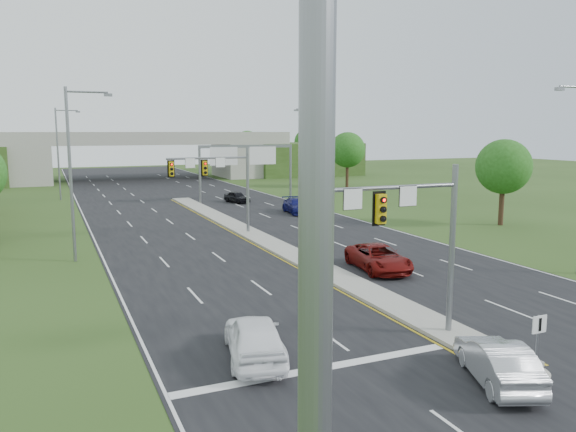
# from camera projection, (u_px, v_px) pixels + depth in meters

# --- Properties ---
(ground) EXTENTS (240.00, 240.00, 0.00)m
(ground) POSITION_uv_depth(u_px,v_px,m) (448.00, 334.00, 23.17)
(ground) COLOR #2B4318
(ground) RESTS_ON ground
(road) EXTENTS (24.00, 160.00, 0.02)m
(road) POSITION_uv_depth(u_px,v_px,m) (214.00, 216.00, 54.95)
(road) COLOR black
(road) RESTS_ON ground
(median) EXTENTS (2.00, 54.00, 0.16)m
(median) POSITION_uv_depth(u_px,v_px,m) (257.00, 236.00, 44.04)
(median) COLOR gray
(median) RESTS_ON road
(median_nose) EXTENTS (2.00, 2.00, 0.16)m
(median_nose) POSITION_uv_depth(u_px,v_px,m) (523.00, 369.00, 19.52)
(median_nose) COLOR gray
(median_nose) RESTS_ON road
(lane_markings) EXTENTS (23.72, 160.00, 0.01)m
(lane_markings) POSITION_uv_depth(u_px,v_px,m) (227.00, 226.00, 49.19)
(lane_markings) COLOR gold
(lane_markings) RESTS_ON road
(signal_mast_near) EXTENTS (6.62, 0.60, 7.00)m
(signal_mast_near) POSITION_uv_depth(u_px,v_px,m) (407.00, 225.00, 21.51)
(signal_mast_near) COLOR slate
(signal_mast_near) RESTS_ON ground
(signal_mast_far) EXTENTS (6.62, 0.60, 7.00)m
(signal_mast_far) POSITION_uv_depth(u_px,v_px,m) (221.00, 177.00, 44.21)
(signal_mast_far) COLOR slate
(signal_mast_far) RESTS_ON ground
(keep_right_sign) EXTENTS (0.60, 0.13, 2.20)m
(keep_right_sign) POSITION_uv_depth(u_px,v_px,m) (538.00, 335.00, 18.83)
(keep_right_sign) COLOR slate
(keep_right_sign) RESTS_ON ground
(sign_gantry) EXTENTS (11.58, 0.44, 6.67)m
(sign_gantry) POSITION_uv_depth(u_px,v_px,m) (245.00, 157.00, 65.78)
(sign_gantry) COLOR slate
(sign_gantry) RESTS_ON ground
(overpass) EXTENTS (80.00, 14.00, 8.10)m
(overpass) POSITION_uv_depth(u_px,v_px,m) (141.00, 159.00, 95.28)
(overpass) COLOR gray
(overpass) RESTS_ON ground
(lightpole_l_mid) EXTENTS (2.85, 0.25, 11.00)m
(lightpole_l_mid) POSITION_uv_depth(u_px,v_px,m) (73.00, 166.00, 35.21)
(lightpole_l_mid) COLOR slate
(lightpole_l_mid) RESTS_ON ground
(lightpole_l_far) EXTENTS (2.85, 0.25, 11.00)m
(lightpole_l_far) POSITION_uv_depth(u_px,v_px,m) (59.00, 149.00, 66.99)
(lightpole_l_far) COLOR slate
(lightpole_l_far) RESTS_ON ground
(lightpole_r_far) EXTENTS (2.85, 0.25, 11.00)m
(lightpole_r_far) POSITION_uv_depth(u_px,v_px,m) (315.00, 150.00, 63.77)
(lightpole_r_far) COLOR slate
(lightpole_r_far) RESTS_ON ground
(tree_r_near) EXTENTS (4.80, 4.80, 7.60)m
(tree_r_near) POSITION_uv_depth(u_px,v_px,m) (504.00, 167.00, 49.15)
(tree_r_near) COLOR #382316
(tree_r_near) RESTS_ON ground
(tree_r_mid) EXTENTS (5.20, 5.20, 8.12)m
(tree_r_mid) POSITION_uv_depth(u_px,v_px,m) (347.00, 150.00, 82.45)
(tree_r_mid) COLOR #382316
(tree_r_mid) RESTS_ON ground
(tree_back_c) EXTENTS (5.60, 5.60, 8.32)m
(tree_back_c) POSITION_uv_depth(u_px,v_px,m) (247.00, 144.00, 117.08)
(tree_back_c) COLOR #382316
(tree_back_c) RESTS_ON ground
(tree_back_d) EXTENTS (6.00, 6.00, 8.85)m
(tree_back_d) POSITION_uv_depth(u_px,v_px,m) (308.00, 142.00, 122.50)
(tree_back_d) COLOR #382316
(tree_back_d) RESTS_ON ground
(car_white) EXTENTS (3.00, 5.21, 1.67)m
(car_white) POSITION_uv_depth(u_px,v_px,m) (255.00, 337.00, 20.47)
(car_white) COLOR white
(car_white) RESTS_ON road
(car_silver) EXTENTS (3.07, 4.68, 1.46)m
(car_silver) POSITION_uv_depth(u_px,v_px,m) (497.00, 361.00, 18.58)
(car_silver) COLOR #B3B5BB
(car_silver) RESTS_ON road
(car_far_a) EXTENTS (3.19, 5.74, 1.52)m
(car_far_a) POSITION_uv_depth(u_px,v_px,m) (378.00, 258.00, 33.60)
(car_far_a) COLOR #620C09
(car_far_a) RESTS_ON road
(car_far_b) EXTENTS (2.71, 5.40, 1.51)m
(car_far_b) POSITION_uv_depth(u_px,v_px,m) (297.00, 206.00, 56.84)
(car_far_b) COLOR #0E1054
(car_far_b) RESTS_ON road
(car_far_c) EXTENTS (2.51, 4.11, 1.31)m
(car_far_c) POSITION_uv_depth(u_px,v_px,m) (237.00, 197.00, 65.18)
(car_far_c) COLOR black
(car_far_c) RESTS_ON road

